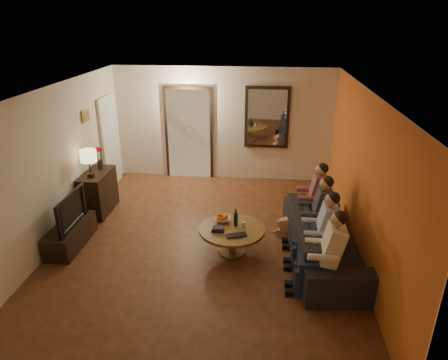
# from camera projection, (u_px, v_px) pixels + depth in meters

# --- Properties ---
(floor) EXTENTS (5.00, 6.00, 0.01)m
(floor) POSITION_uv_depth(u_px,v_px,m) (205.00, 242.00, 6.92)
(floor) COLOR #472913
(floor) RESTS_ON ground
(ceiling) EXTENTS (5.00, 6.00, 0.01)m
(ceiling) POSITION_uv_depth(u_px,v_px,m) (202.00, 91.00, 5.92)
(ceiling) COLOR white
(ceiling) RESTS_ON back_wall
(back_wall) EXTENTS (5.00, 0.02, 2.60)m
(back_wall) POSITION_uv_depth(u_px,v_px,m) (223.00, 125.00, 9.17)
(back_wall) COLOR beige
(back_wall) RESTS_ON floor
(front_wall) EXTENTS (5.00, 0.02, 2.60)m
(front_wall) POSITION_uv_depth(u_px,v_px,m) (155.00, 291.00, 3.67)
(front_wall) COLOR beige
(front_wall) RESTS_ON floor
(left_wall) EXTENTS (0.02, 6.00, 2.60)m
(left_wall) POSITION_uv_depth(u_px,v_px,m) (55.00, 166.00, 6.65)
(left_wall) COLOR beige
(left_wall) RESTS_ON floor
(right_wall) EXTENTS (0.02, 6.00, 2.60)m
(right_wall) POSITION_uv_depth(u_px,v_px,m) (363.00, 178.00, 6.18)
(right_wall) COLOR beige
(right_wall) RESTS_ON floor
(orange_accent) EXTENTS (0.01, 6.00, 2.60)m
(orange_accent) POSITION_uv_depth(u_px,v_px,m) (362.00, 178.00, 6.18)
(orange_accent) COLOR orange
(orange_accent) RESTS_ON right_wall
(kitchen_doorway) EXTENTS (1.00, 0.06, 2.10)m
(kitchen_doorway) POSITION_uv_depth(u_px,v_px,m) (189.00, 134.00, 9.33)
(kitchen_doorway) COLOR #FFE0A5
(kitchen_doorway) RESTS_ON floor
(door_trim) EXTENTS (1.12, 0.04, 2.22)m
(door_trim) POSITION_uv_depth(u_px,v_px,m) (189.00, 134.00, 9.32)
(door_trim) COLOR black
(door_trim) RESTS_ON floor
(fridge_glimpse) EXTENTS (0.45, 0.03, 1.70)m
(fridge_glimpse) POSITION_uv_depth(u_px,v_px,m) (200.00, 141.00, 9.37)
(fridge_glimpse) COLOR silver
(fridge_glimpse) RESTS_ON floor
(mirror_frame) EXTENTS (1.00, 0.05, 1.40)m
(mirror_frame) POSITION_uv_depth(u_px,v_px,m) (267.00, 117.00, 8.97)
(mirror_frame) COLOR black
(mirror_frame) RESTS_ON back_wall
(mirror_glass) EXTENTS (0.86, 0.02, 1.26)m
(mirror_glass) POSITION_uv_depth(u_px,v_px,m) (267.00, 118.00, 8.94)
(mirror_glass) COLOR white
(mirror_glass) RESTS_ON back_wall
(white_door) EXTENTS (0.06, 0.85, 2.04)m
(white_door) POSITION_uv_depth(u_px,v_px,m) (110.00, 142.00, 8.87)
(white_door) COLOR white
(white_door) RESTS_ON floor
(framed_art) EXTENTS (0.03, 0.28, 0.24)m
(framed_art) POSITION_uv_depth(u_px,v_px,m) (86.00, 116.00, 7.63)
(framed_art) COLOR #B28C33
(framed_art) RESTS_ON left_wall
(art_canvas) EXTENTS (0.01, 0.22, 0.18)m
(art_canvas) POSITION_uv_depth(u_px,v_px,m) (86.00, 116.00, 7.63)
(art_canvas) COLOR brown
(art_canvas) RESTS_ON left_wall
(dresser) EXTENTS (0.45, 0.93, 0.83)m
(dresser) POSITION_uv_depth(u_px,v_px,m) (98.00, 192.00, 7.84)
(dresser) COLOR black
(dresser) RESTS_ON floor
(table_lamp) EXTENTS (0.30, 0.30, 0.54)m
(table_lamp) POSITION_uv_depth(u_px,v_px,m) (89.00, 163.00, 7.37)
(table_lamp) COLOR beige
(table_lamp) RESTS_ON dresser
(flower_vase) EXTENTS (0.14, 0.14, 0.44)m
(flower_vase) POSITION_uv_depth(u_px,v_px,m) (99.00, 158.00, 7.79)
(flower_vase) COLOR red
(flower_vase) RESTS_ON dresser
(tv_stand) EXTENTS (0.45, 1.15, 0.38)m
(tv_stand) POSITION_uv_depth(u_px,v_px,m) (71.00, 235.00, 6.75)
(tv_stand) COLOR black
(tv_stand) RESTS_ON floor
(tv) EXTENTS (0.98, 0.13, 0.57)m
(tv) POSITION_uv_depth(u_px,v_px,m) (66.00, 210.00, 6.57)
(tv) COLOR black
(tv) RESTS_ON tv_stand
(sofa) EXTENTS (2.58, 1.19, 0.73)m
(sofa) POSITION_uv_depth(u_px,v_px,m) (324.00, 238.00, 6.33)
(sofa) COLOR black
(sofa) RESTS_ON floor
(person_a) EXTENTS (0.60, 0.40, 1.20)m
(person_a) POSITION_uv_depth(u_px,v_px,m) (326.00, 257.00, 5.42)
(person_a) COLOR tan
(person_a) RESTS_ON sofa
(person_b) EXTENTS (0.60, 0.40, 1.20)m
(person_b) POSITION_uv_depth(u_px,v_px,m) (321.00, 235.00, 5.97)
(person_b) COLOR tan
(person_b) RESTS_ON sofa
(person_c) EXTENTS (0.60, 0.40, 1.20)m
(person_c) POSITION_uv_depth(u_px,v_px,m) (317.00, 216.00, 6.52)
(person_c) COLOR tan
(person_c) RESTS_ON sofa
(person_d) EXTENTS (0.60, 0.40, 1.20)m
(person_d) POSITION_uv_depth(u_px,v_px,m) (313.00, 200.00, 7.07)
(person_d) COLOR tan
(person_d) RESTS_ON sofa
(dog) EXTENTS (0.61, 0.44, 0.56)m
(dog) POSITION_uv_depth(u_px,v_px,m) (292.00, 224.00, 6.93)
(dog) COLOR #B77E54
(dog) RESTS_ON floor
(coffee_table) EXTENTS (1.34, 1.34, 0.45)m
(coffee_table) POSITION_uv_depth(u_px,v_px,m) (232.00, 240.00, 6.53)
(coffee_table) COLOR brown
(coffee_table) RESTS_ON floor
(bowl) EXTENTS (0.26, 0.26, 0.06)m
(bowl) POSITION_uv_depth(u_px,v_px,m) (222.00, 220.00, 6.65)
(bowl) COLOR white
(bowl) RESTS_ON coffee_table
(oranges) EXTENTS (0.20, 0.20, 0.08)m
(oranges) POSITION_uv_depth(u_px,v_px,m) (222.00, 216.00, 6.63)
(oranges) COLOR #D75D12
(oranges) RESTS_ON bowl
(wine_bottle) EXTENTS (0.07, 0.07, 0.31)m
(wine_bottle) POSITION_uv_depth(u_px,v_px,m) (236.00, 217.00, 6.48)
(wine_bottle) COLOR black
(wine_bottle) RESTS_ON coffee_table
(wine_glass) EXTENTS (0.06, 0.06, 0.10)m
(wine_glass) POSITION_uv_depth(u_px,v_px,m) (243.00, 225.00, 6.46)
(wine_glass) COLOR silver
(wine_glass) RESTS_ON coffee_table
(book_stack) EXTENTS (0.20, 0.15, 0.07)m
(book_stack) POSITION_uv_depth(u_px,v_px,m) (218.00, 229.00, 6.36)
(book_stack) COLOR black
(book_stack) RESTS_ON coffee_table
(laptop) EXTENTS (0.38, 0.31, 0.03)m
(laptop) POSITION_uv_depth(u_px,v_px,m) (237.00, 237.00, 6.18)
(laptop) COLOR black
(laptop) RESTS_ON coffee_table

